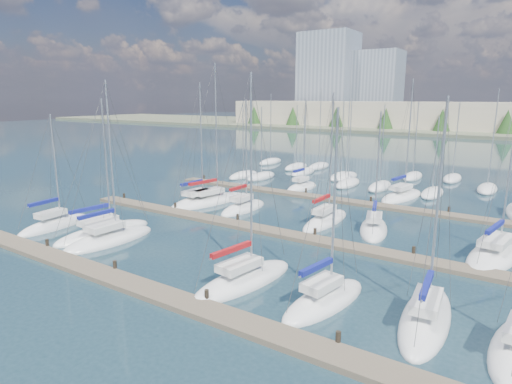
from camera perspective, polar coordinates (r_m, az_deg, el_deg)
The scene contains 20 objects.
ground at distance 77.47m, azimuth 19.21°, elevation 3.26°, with size 400.00×400.00×0.00m, color #243C48.
dock_near at distance 27.34m, azimuth -14.39°, elevation -12.51°, with size 44.00×1.93×1.10m.
dock_mid at distance 37.41m, azimuth 1.71°, elevation -5.20°, with size 44.00×1.93×1.10m.
dock_far at distance 49.43m, azimuth 10.33°, elevation -1.00°, with size 44.00×1.93×1.10m.
sailboat_o at distance 55.29m, azimuth 6.12°, elevation 0.62°, with size 2.67×6.36×12.01m.
sailboat_e at distance 25.48m, azimuth 9.12°, elevation -14.10°, with size 3.51×7.54×11.78m.
sailboat_h at distance 47.87m, azimuth -7.64°, elevation -1.32°, with size 3.38×8.34×13.81m.
sailboat_m at distance 36.74m, azimuth 29.36°, elevation -7.18°, with size 4.69×10.33×13.62m.
sailboat_f at distance 25.09m, azimuth 21.69°, elevation -15.36°, with size 3.15×8.78×12.37m.
sailboat_k at distance 40.84m, azimuth 9.25°, elevation -3.78°, with size 2.33×8.32×12.71m.
sailboat_c at distance 37.23m, azimuth -18.92°, elevation -5.95°, with size 3.48×8.32×13.61m.
sailboat_d at distance 27.72m, azimuth -1.62°, elevation -11.66°, with size 3.90×8.71×13.73m.
sailboat_j at distance 44.83m, azimuth -1.70°, elevation -2.15°, with size 2.51×7.07×12.10m.
sailboat_p at distance 52.96m, azimuth 18.85°, elevation -0.54°, with size 4.27×8.86×14.32m.
sailboat_a at distance 43.04m, azimuth -25.19°, elevation -4.00°, with size 3.02×7.59×10.86m.
sailboat_l at distance 39.26m, azimuth 15.41°, elevation -4.76°, with size 4.26×7.53×11.13m.
sailboat_b at distance 39.12m, azimuth -19.66°, elevation -5.12°, with size 3.65×9.12×12.24m.
sailboat_i at distance 48.07m, azimuth -5.88°, elevation -1.20°, with size 4.40×10.20×15.84m.
distant_boats at distance 63.48m, azimuth 11.69°, elevation 2.06°, with size 36.93×20.75×13.30m.
shoreline at distance 167.20m, azimuth 22.91°, elevation 10.16°, with size 400.00×60.00×38.00m.
Camera 1 is at (18.78, -14.27, 11.54)m, focal length 30.00 mm.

